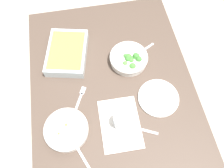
{
  "coord_description": "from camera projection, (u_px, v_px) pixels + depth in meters",
  "views": [
    {
      "loc": [
        -0.54,
        0.1,
        1.86
      ],
      "look_at": [
        0.0,
        0.0,
        0.74
      ],
      "focal_mm": 35.87,
      "sensor_mm": 36.0,
      "label": 1
    }
  ],
  "objects": [
    {
      "name": "drink_cup",
      "position": [
        119.0,
        122.0,
        1.11
      ],
      "size": [
        0.07,
        0.07,
        0.08
      ],
      "color": "#B2BCC6",
      "rests_on": "dining_table"
    },
    {
      "name": "stew_bowl",
      "position": [
        67.0,
        130.0,
        1.1
      ],
      "size": [
        0.22,
        0.22,
        0.06
      ],
      "color": "silver",
      "rests_on": "dining_table"
    },
    {
      "name": "fork_on_table",
      "position": [
        80.0,
        99.0,
        1.21
      ],
      "size": [
        0.17,
        0.09,
        0.01
      ],
      "color": "silver",
      "rests_on": "dining_table"
    },
    {
      "name": "side_plate",
      "position": [
        158.0,
        98.0,
        1.21
      ],
      "size": [
        0.22,
        0.22,
        0.01
      ],
      "primitive_type": "cylinder",
      "color": "white",
      "rests_on": "dining_table"
    },
    {
      "name": "spoon_spare",
      "position": [
        136.0,
        128.0,
        1.13
      ],
      "size": [
        0.09,
        0.17,
        0.01
      ],
      "color": "silver",
      "rests_on": "dining_table"
    },
    {
      "name": "spoon_by_stew",
      "position": [
        81.0,
        154.0,
        1.08
      ],
      "size": [
        0.17,
        0.09,
        0.01
      ],
      "color": "silver",
      "rests_on": "dining_table"
    },
    {
      "name": "broccoli_bowl",
      "position": [
        129.0,
        59.0,
        1.29
      ],
      "size": [
        0.22,
        0.22,
        0.07
      ],
      "color": "silver",
      "rests_on": "dining_table"
    },
    {
      "name": "baking_dish",
      "position": [
        67.0,
        52.0,
        1.3
      ],
      "size": [
        0.34,
        0.28,
        0.06
      ],
      "color": "silver",
      "rests_on": "dining_table"
    },
    {
      "name": "ground_plane",
      "position": [
        112.0,
        122.0,
        1.91
      ],
      "size": [
        6.0,
        6.0,
        0.0
      ],
      "primitive_type": "plane",
      "color": "#B2A899"
    },
    {
      "name": "placemat",
      "position": [
        119.0,
        124.0,
        1.15
      ],
      "size": [
        0.28,
        0.21,
        0.0
      ],
      "primitive_type": "cube",
      "rotation": [
        0.0,
        0.0,
        -0.02
      ],
      "color": "silver",
      "rests_on": "dining_table"
    },
    {
      "name": "spoon_by_broccoli",
      "position": [
        139.0,
        53.0,
        1.33
      ],
      "size": [
        0.1,
        0.16,
        0.01
      ],
      "color": "silver",
      "rests_on": "dining_table"
    },
    {
      "name": "dining_table",
      "position": [
        112.0,
        91.0,
        1.33
      ],
      "size": [
        1.2,
        0.9,
        0.74
      ],
      "color": "#4C3D33",
      "rests_on": "ground_plane"
    }
  ]
}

